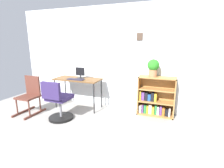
{
  "coord_description": "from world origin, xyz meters",
  "views": [
    {
      "loc": [
        1.45,
        -1.81,
        1.6
      ],
      "look_at": [
        0.31,
        1.21,
        0.82
      ],
      "focal_mm": 27.36,
      "sensor_mm": 36.0,
      "label": 1
    }
  ],
  "objects_px": {
    "keyboard": "(76,79)",
    "bookshelf_low": "(155,98)",
    "monitor": "(80,73)",
    "rocking_chair": "(30,95)",
    "desk": "(78,81)",
    "potted_plant_on_shelf": "(153,67)",
    "office_chair": "(58,103)"
  },
  "relations": [
    {
      "from": "rocking_chair",
      "to": "keyboard",
      "type": "bearing_deg",
      "value": 30.87
    },
    {
      "from": "rocking_chair",
      "to": "potted_plant_on_shelf",
      "type": "distance_m",
      "value": 2.85
    },
    {
      "from": "desk",
      "to": "rocking_chair",
      "type": "bearing_deg",
      "value": -142.01
    },
    {
      "from": "office_chair",
      "to": "rocking_chair",
      "type": "height_order",
      "value": "office_chair"
    },
    {
      "from": "office_chair",
      "to": "potted_plant_on_shelf",
      "type": "xyz_separation_m",
      "value": [
        1.78,
        0.96,
        0.72
      ]
    },
    {
      "from": "potted_plant_on_shelf",
      "to": "keyboard",
      "type": "bearing_deg",
      "value": -169.39
    },
    {
      "from": "monitor",
      "to": "rocking_chair",
      "type": "height_order",
      "value": "monitor"
    },
    {
      "from": "desk",
      "to": "rocking_chair",
      "type": "distance_m",
      "value": 1.12
    },
    {
      "from": "potted_plant_on_shelf",
      "to": "office_chair",
      "type": "bearing_deg",
      "value": -151.63
    },
    {
      "from": "desk",
      "to": "keyboard",
      "type": "height_order",
      "value": "keyboard"
    },
    {
      "from": "desk",
      "to": "office_chair",
      "type": "height_order",
      "value": "office_chair"
    },
    {
      "from": "keyboard",
      "to": "bookshelf_low",
      "type": "distance_m",
      "value": 1.89
    },
    {
      "from": "desk",
      "to": "potted_plant_on_shelf",
      "type": "distance_m",
      "value": 1.83
    },
    {
      "from": "monitor",
      "to": "bookshelf_low",
      "type": "height_order",
      "value": "monitor"
    },
    {
      "from": "office_chair",
      "to": "bookshelf_low",
      "type": "relative_size",
      "value": 0.98
    },
    {
      "from": "monitor",
      "to": "bookshelf_low",
      "type": "xyz_separation_m",
      "value": [
        1.8,
        0.19,
        -0.48
      ]
    },
    {
      "from": "office_chair",
      "to": "monitor",
      "type": "bearing_deg",
      "value": 85.99
    },
    {
      "from": "office_chair",
      "to": "bookshelf_low",
      "type": "height_order",
      "value": "bookshelf_low"
    },
    {
      "from": "rocking_chair",
      "to": "potted_plant_on_shelf",
      "type": "relative_size",
      "value": 2.26
    },
    {
      "from": "rocking_chair",
      "to": "bookshelf_low",
      "type": "distance_m",
      "value": 2.86
    },
    {
      "from": "rocking_chair",
      "to": "office_chair",
      "type": "bearing_deg",
      "value": -6.7
    },
    {
      "from": "rocking_chair",
      "to": "bookshelf_low",
      "type": "height_order",
      "value": "bookshelf_low"
    },
    {
      "from": "monitor",
      "to": "office_chair",
      "type": "relative_size",
      "value": 0.31
    },
    {
      "from": "desk",
      "to": "monitor",
      "type": "bearing_deg",
      "value": 46.66
    },
    {
      "from": "monitor",
      "to": "potted_plant_on_shelf",
      "type": "bearing_deg",
      "value": 4.5
    },
    {
      "from": "rocking_chair",
      "to": "potted_plant_on_shelf",
      "type": "xyz_separation_m",
      "value": [
        2.63,
        0.86,
        0.66
      ]
    },
    {
      "from": "rocking_chair",
      "to": "bookshelf_low",
      "type": "xyz_separation_m",
      "value": [
        2.71,
        0.91,
        -0.05
      ]
    },
    {
      "from": "desk",
      "to": "monitor",
      "type": "distance_m",
      "value": 0.2
    },
    {
      "from": "monitor",
      "to": "potted_plant_on_shelf",
      "type": "relative_size",
      "value": 0.7
    },
    {
      "from": "keyboard",
      "to": "office_chair",
      "type": "xyz_separation_m",
      "value": [
        -0.04,
        -0.64,
        -0.38
      ]
    },
    {
      "from": "keyboard",
      "to": "office_chair",
      "type": "bearing_deg",
      "value": -93.75
    },
    {
      "from": "monitor",
      "to": "potted_plant_on_shelf",
      "type": "distance_m",
      "value": 1.74
    }
  ]
}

